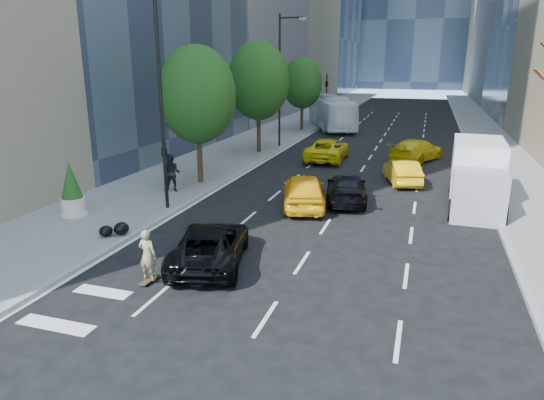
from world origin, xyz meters
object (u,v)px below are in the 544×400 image
(black_sedan_lincoln, at_px, (210,245))
(city_bus, at_px, (331,112))
(box_truck, at_px, (477,174))
(planter_shrub, at_px, (72,190))
(skateboarder, at_px, (148,258))
(black_sedan_mercedes, at_px, (346,188))

(black_sedan_lincoln, height_order, city_bus, city_bus)
(box_truck, distance_m, planter_shrub, 18.62)
(planter_shrub, bearing_deg, black_sedan_lincoln, -18.85)
(black_sedan_lincoln, height_order, box_truck, box_truck)
(box_truck, height_order, planter_shrub, box_truck)
(skateboarder, xyz_separation_m, city_bus, (-1.60, 37.84, 0.84))
(skateboarder, distance_m, black_sedan_mercedes, 11.85)
(black_sedan_mercedes, height_order, box_truck, box_truck)
(black_sedan_lincoln, bearing_deg, skateboarder, 44.74)
(city_bus, bearing_deg, skateboarder, -109.78)
(city_bus, bearing_deg, planter_shrub, -120.82)
(black_sedan_mercedes, distance_m, box_truck, 6.19)
(skateboarder, bearing_deg, city_bus, -84.56)
(black_sedan_mercedes, distance_m, planter_shrub, 12.73)
(city_bus, height_order, box_truck, city_bus)
(black_sedan_mercedes, relative_size, city_bus, 0.40)
(box_truck, xyz_separation_m, planter_shrub, (-17.04, -7.52, -0.24))
(black_sedan_mercedes, relative_size, box_truck, 0.73)
(skateboarder, distance_m, city_bus, 37.89)
(city_bus, relative_size, box_truck, 1.85)
(black_sedan_lincoln, xyz_separation_m, box_truck, (9.21, 10.19, 0.87))
(skateboarder, distance_m, black_sedan_lincoln, 2.34)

